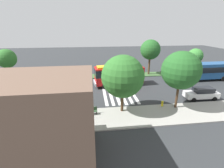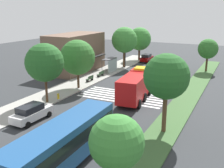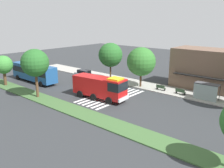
# 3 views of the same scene
# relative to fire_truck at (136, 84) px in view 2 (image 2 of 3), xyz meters

# --- Properties ---
(ground_plane) EXTENTS (120.00, 120.00, 0.00)m
(ground_plane) POSITION_rel_fire_truck_xyz_m (1.39, 1.98, -1.99)
(ground_plane) COLOR #2D3033
(sidewalk) EXTENTS (60.00, 4.73, 0.14)m
(sidewalk) POSITION_rel_fire_truck_xyz_m (1.39, 10.76, -1.92)
(sidewalk) COLOR #9E9B93
(sidewalk) RESTS_ON ground_plane
(median_strip) EXTENTS (60.00, 3.00, 0.14)m
(median_strip) POSITION_rel_fire_truck_xyz_m (1.39, -5.94, -1.92)
(median_strip) COLOR #3D6033
(median_strip) RESTS_ON ground_plane
(crosswalk) EXTENTS (4.95, 11.55, 0.01)m
(crosswalk) POSITION_rel_fire_truck_xyz_m (0.31, 1.98, -1.99)
(crosswalk) COLOR silver
(crosswalk) RESTS_ON ground_plane
(fire_truck) EXTENTS (9.03, 3.53, 3.70)m
(fire_truck) POSITION_rel_fire_truck_xyz_m (0.00, 0.00, 0.00)
(fire_truck) COLOR #B71414
(fire_truck) RESTS_ON ground_plane
(parked_car_west) EXTENTS (4.82, 2.09, 1.80)m
(parked_car_west) POSITION_rel_fire_truck_xyz_m (-11.42, 7.20, -1.08)
(parked_car_west) COLOR silver
(parked_car_west) RESTS_ON ground_plane
(parked_car_mid) EXTENTS (4.24, 2.01, 1.76)m
(parked_car_mid) POSITION_rel_fire_truck_xyz_m (24.93, 7.20, -1.10)
(parked_car_mid) COLOR #720505
(parked_car_mid) RESTS_ON ground_plane
(transit_bus) EXTENTS (11.47, 2.95, 3.41)m
(transit_bus) POSITION_rel_fire_truck_xyz_m (-16.95, -0.91, 0.04)
(transit_bus) COLOR navy
(transit_bus) RESTS_ON ground_plane
(bus_stop_shelter) EXTENTS (3.50, 1.40, 2.46)m
(bus_stop_shelter) POSITION_rel_fire_truck_xyz_m (12.33, 9.72, -0.11)
(bus_stop_shelter) COLOR #4C4C51
(bus_stop_shelter) RESTS_ON sidewalk
(bench_near_shelter) EXTENTS (1.60, 0.50, 0.90)m
(bench_near_shelter) POSITION_rel_fire_truck_xyz_m (8.33, 9.74, -1.40)
(bench_near_shelter) COLOR #2D472D
(bench_near_shelter) RESTS_ON sidewalk
(bench_west_of_shelter) EXTENTS (1.60, 0.50, 0.90)m
(bench_west_of_shelter) POSITION_rel_fire_truck_xyz_m (4.77, 9.74, -1.40)
(bench_west_of_shelter) COLOR #2D472D
(bench_west_of_shelter) RESTS_ON sidewalk
(street_lamp) EXTENTS (0.36, 0.36, 6.11)m
(street_lamp) POSITION_rel_fire_truck_xyz_m (17.18, 9.00, 1.76)
(street_lamp) COLOR #2D2D30
(street_lamp) RESTS_ON sidewalk
(storefront_building) EXTENTS (11.98, 6.79, 6.97)m
(storefront_building) POSITION_rel_fire_truck_xyz_m (10.35, 16.11, 1.49)
(storefront_building) COLOR brown
(storefront_building) RESTS_ON ground_plane
(sidewalk_tree_far_west) EXTENTS (4.66, 4.66, 7.33)m
(sidewalk_tree_far_west) POSITION_rel_fire_truck_xyz_m (-6.28, 9.40, 3.14)
(sidewalk_tree_far_west) COLOR #47301E
(sidewalk_tree_far_west) RESTS_ON sidewalk
(sidewalk_tree_west) EXTENTS (5.05, 5.05, 7.03)m
(sidewalk_tree_west) POSITION_rel_fire_truck_xyz_m (0.85, 9.40, 2.64)
(sidewalk_tree_west) COLOR #47301E
(sidewalk_tree_west) RESTS_ON sidewalk
(sidewalk_tree_center) EXTENTS (5.03, 5.03, 7.84)m
(sidewalk_tree_center) POSITION_rel_fire_truck_xyz_m (17.58, 9.40, 3.44)
(sidewalk_tree_center) COLOR #513823
(sidewalk_tree_center) RESTS_ON sidewalk
(sidewalk_tree_east) EXTENTS (5.11, 5.11, 7.27)m
(sidewalk_tree_east) POSITION_rel_fire_truck_xyz_m (26.02, 9.40, 2.84)
(sidewalk_tree_east) COLOR #47301E
(sidewalk_tree_east) RESTS_ON sidewalk
(median_tree_far_west) EXTENTS (3.30, 3.30, 5.43)m
(median_tree_far_west) POSITION_rel_fire_truck_xyz_m (-18.52, -5.94, 1.88)
(median_tree_far_west) COLOR #513823
(median_tree_far_west) RESTS_ON median_strip
(median_tree_west) EXTENTS (4.20, 4.20, 7.45)m
(median_tree_west) POSITION_rel_fire_truck_xyz_m (-8.01, -5.94, 3.47)
(median_tree_west) COLOR #513823
(median_tree_west) RESTS_ON median_strip
(median_tree_center) EXTENTS (3.64, 3.64, 5.97)m
(median_tree_center) POSITION_rel_fire_truck_xyz_m (20.69, -5.94, 2.28)
(median_tree_center) COLOR #47301E
(median_tree_center) RESTS_ON median_strip
(fire_hydrant) EXTENTS (0.28, 0.28, 0.70)m
(fire_hydrant) POSITION_rel_fire_truck_xyz_m (-4.67, 8.90, -1.50)
(fire_hydrant) COLOR gold
(fire_hydrant) RESTS_ON sidewalk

